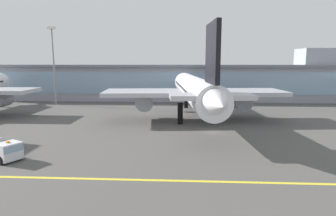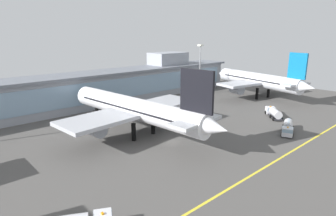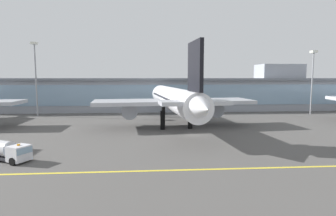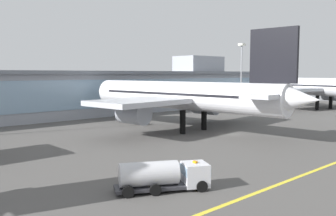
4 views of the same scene
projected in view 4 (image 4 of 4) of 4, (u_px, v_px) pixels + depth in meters
name	position (u px, v px, depth m)	size (l,w,h in m)	color
ground_plane	(231.00, 135.00, 66.87)	(191.93, 191.93, 0.00)	#514F4C
terminal_building	(106.00, 91.00, 100.33)	(140.09, 14.00, 17.08)	#9399A3
airliner_near_right	(181.00, 96.00, 71.87)	(39.62, 54.05, 18.42)	black
airliner_far_right	(317.00, 87.00, 115.48)	(36.84, 47.67, 18.77)	black
baggage_tug_near	(166.00, 175.00, 34.88)	(9.11, 6.46, 2.90)	black
apron_light_mast_west	(241.00, 65.00, 118.86)	(1.80, 1.80, 20.89)	gray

